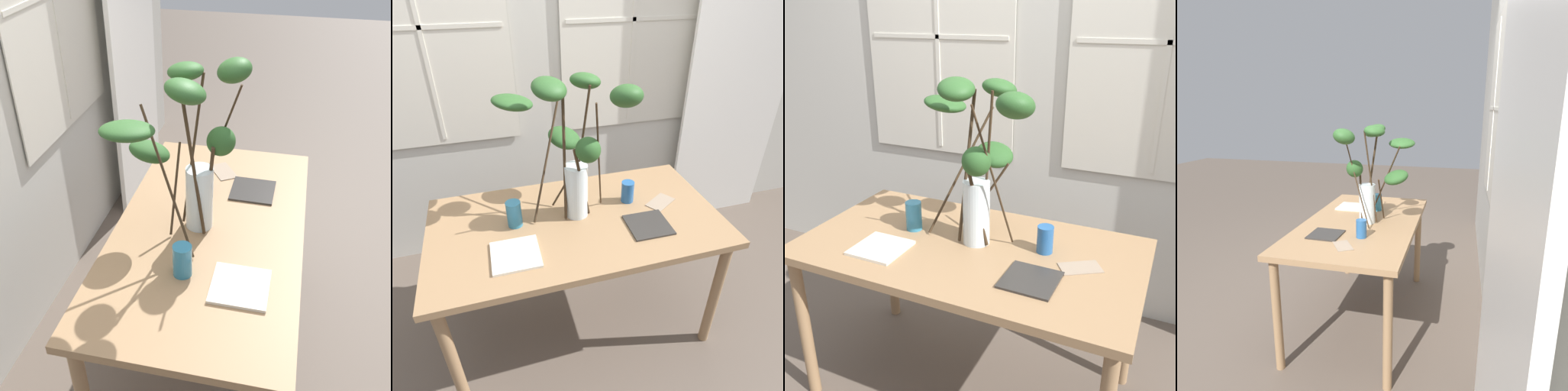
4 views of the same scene
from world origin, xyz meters
TOP-DOWN VIEW (x-y plane):
  - ground at (0.00, 0.00)m, footprint 14.00×14.00m
  - back_wall_with_windows at (0.00, 0.98)m, footprint 5.04×0.14m
  - dining_table at (0.00, 0.00)m, footprint 1.46×0.80m
  - vase_with_branches at (-0.00, 0.09)m, footprint 0.68×0.54m
  - drinking_glass_blue_left at (-0.30, 0.05)m, footprint 0.07×0.07m
  - drinking_glass_blue_right at (0.31, 0.09)m, footprint 0.07×0.07m
  - plate_square_left at (-0.33, -0.18)m, footprint 0.21×0.21m
  - plate_square_right at (0.33, -0.15)m, footprint 0.21×0.21m
  - napkin_folded at (0.48, 0.02)m, footprint 0.19×0.17m

SIDE VIEW (x-z plane):
  - ground at x=0.00m, z-range 0.00..0.00m
  - dining_table at x=0.00m, z-range 0.30..1.07m
  - napkin_folded at x=0.48m, z-range 0.77..0.78m
  - plate_square_right at x=0.33m, z-range 0.77..0.78m
  - plate_square_left at x=-0.33m, z-range 0.77..0.78m
  - drinking_glass_blue_right at x=0.31m, z-range 0.77..0.89m
  - drinking_glass_blue_left at x=-0.30m, z-range 0.77..0.91m
  - vase_with_branches at x=0.00m, z-range 0.82..1.53m
  - back_wall_with_windows at x=0.00m, z-range 0.00..2.90m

